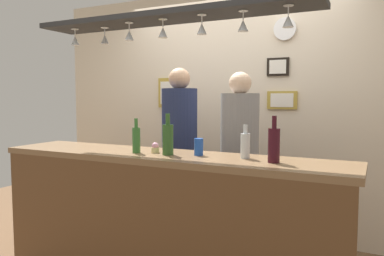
{
  "coord_description": "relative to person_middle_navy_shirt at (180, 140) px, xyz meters",
  "views": [
    {
      "loc": [
        1.39,
        -2.72,
        1.46
      ],
      "look_at": [
        0.0,
        0.1,
        1.2
      ],
      "focal_mm": 35.12,
      "sensor_mm": 36.0,
      "label": 1
    }
  ],
  "objects": [
    {
      "name": "overhead_glass_rack",
      "position": [
        0.3,
        -0.73,
        0.99
      ],
      "size": [
        2.2,
        0.36,
        0.04
      ],
      "primitive_type": "cube",
      "color": "black"
    },
    {
      "name": "bar_counter",
      "position": [
        0.3,
        -0.94,
        -0.35
      ],
      "size": [
        2.7,
        0.55,
        1.04
      ],
      "color": "brown",
      "rests_on": "ground_plane"
    },
    {
      "name": "wall_clock",
      "position": [
        0.85,
        0.62,
        1.08
      ],
      "size": [
        0.22,
        0.03,
        0.22
      ],
      "primitive_type": "cylinder",
      "rotation": [
        1.57,
        0.0,
        0.0
      ],
      "color": "white",
      "rests_on": "back_wall"
    },
    {
      "name": "person_right_grey_shirt",
      "position": [
        0.6,
        0.0,
        -0.04
      ],
      "size": [
        0.34,
        0.34,
        1.68
      ],
      "color": "#2D334C",
      "rests_on": "ground_plane"
    },
    {
      "name": "bottle_beer_green_import",
      "position": [
        0.08,
        -0.83,
        0.1
      ],
      "size": [
        0.06,
        0.06,
        0.26
      ],
      "color": "#336B2D",
      "rests_on": "bar_counter"
    },
    {
      "name": "bottle_champagne_green",
      "position": [
        0.34,
        -0.81,
        0.11
      ],
      "size": [
        0.08,
        0.08,
        0.3
      ],
      "color": "#2D5623",
      "rests_on": "bar_counter"
    },
    {
      "name": "hanging_wineglass_center_left",
      "position": [
        -0.01,
        -0.79,
        0.88
      ],
      "size": [
        0.07,
        0.07,
        0.13
      ],
      "color": "silver",
      "rests_on": "overhead_glass_rack"
    },
    {
      "name": "hanging_wineglass_right",
      "position": [
        0.89,
        -0.78,
        0.88
      ],
      "size": [
        0.07,
        0.07,
        0.13
      ],
      "color": "silver",
      "rests_on": "overhead_glass_rack"
    },
    {
      "name": "back_wall",
      "position": [
        0.3,
        0.67,
        0.25
      ],
      "size": [
        4.4,
        0.06,
        2.6
      ],
      "primitive_type": "cube",
      "color": "beige",
      "rests_on": "ground_plane"
    },
    {
      "name": "hanging_wineglass_far_right",
      "position": [
        1.18,
        -0.79,
        0.88
      ],
      "size": [
        0.07,
        0.07,
        0.13
      ],
      "color": "silver",
      "rests_on": "overhead_glass_rack"
    },
    {
      "name": "picture_frame_caricature",
      "position": [
        -0.48,
        0.62,
        0.46
      ],
      "size": [
        0.26,
        0.02,
        0.34
      ],
      "color": "#B29338",
      "rests_on": "back_wall"
    },
    {
      "name": "drink_can",
      "position": [
        0.55,
        -0.74,
        0.05
      ],
      "size": [
        0.07,
        0.07,
        0.12
      ],
      "primitive_type": "cylinder",
      "color": "#1E4CB2",
      "rests_on": "bar_counter"
    },
    {
      "name": "hanging_wineglass_left",
      "position": [
        -0.3,
        -0.71,
        0.88
      ],
      "size": [
        0.07,
        0.07,
        0.13
      ],
      "color": "silver",
      "rests_on": "overhead_glass_rack"
    },
    {
      "name": "hanging_wineglass_center",
      "position": [
        0.29,
        -0.78,
        0.88
      ],
      "size": [
        0.07,
        0.07,
        0.13
      ],
      "color": "silver",
      "rests_on": "overhead_glass_rack"
    },
    {
      "name": "bottle_soda_clear",
      "position": [
        0.89,
        -0.71,
        0.08
      ],
      "size": [
        0.06,
        0.06,
        0.23
      ],
      "color": "silver",
      "rests_on": "bar_counter"
    },
    {
      "name": "picture_frame_upper_small",
      "position": [
        0.78,
        0.62,
        0.71
      ],
      "size": [
        0.22,
        0.02,
        0.18
      ],
      "color": "black",
      "rests_on": "back_wall"
    },
    {
      "name": "person_middle_navy_shirt",
      "position": [
        0.0,
        0.0,
        0.0
      ],
      "size": [
        0.34,
        0.34,
        1.73
      ],
      "color": "#2D334C",
      "rests_on": "ground_plane"
    },
    {
      "name": "cupcake",
      "position": [
        0.2,
        -0.77,
        0.03
      ],
      "size": [
        0.06,
        0.06,
        0.08
      ],
      "color": "beige",
      "rests_on": "bar_counter"
    },
    {
      "name": "hanging_wineglass_center_right",
      "position": [
        0.6,
        -0.79,
        0.88
      ],
      "size": [
        0.07,
        0.07,
        0.13
      ],
      "color": "silver",
      "rests_on": "overhead_glass_rack"
    },
    {
      "name": "picture_frame_lower_pair",
      "position": [
        0.83,
        0.62,
        0.38
      ],
      "size": [
        0.3,
        0.02,
        0.18
      ],
      "color": "#B29338",
      "rests_on": "back_wall"
    },
    {
      "name": "bottle_wine_dark_red",
      "position": [
        1.11,
        -0.79,
        0.11
      ],
      "size": [
        0.08,
        0.08,
        0.3
      ],
      "color": "#380F19",
      "rests_on": "bar_counter"
    },
    {
      "name": "hanging_wineglass_far_left",
      "position": [
        -0.56,
        -0.77,
        0.88
      ],
      "size": [
        0.07,
        0.07,
        0.13
      ],
      "color": "silver",
      "rests_on": "overhead_glass_rack"
    }
  ]
}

